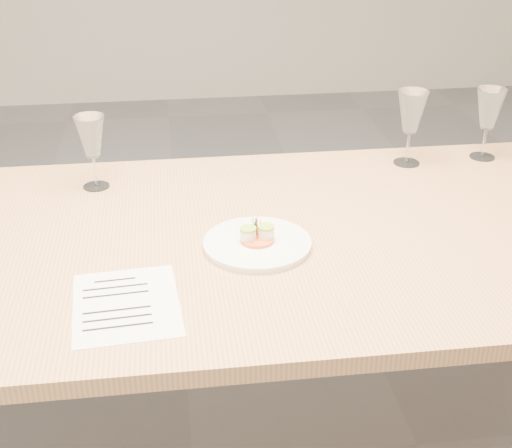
{
  "coord_description": "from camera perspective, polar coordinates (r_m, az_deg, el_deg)",
  "views": [
    {
      "loc": [
        -0.02,
        -1.5,
        1.56
      ],
      "look_at": [
        0.18,
        -0.05,
        0.8
      ],
      "focal_mm": 50.0,
      "sensor_mm": 36.0,
      "label": 1
    }
  ],
  "objects": [
    {
      "name": "wine_glass_3",
      "position": [
        2.11,
        12.33,
        8.64
      ],
      "size": [
        0.09,
        0.09,
        0.22
      ],
      "color": "white",
      "rests_on": "dining_table"
    },
    {
      "name": "dinner_plate",
      "position": [
        1.65,
        0.1,
        -1.51
      ],
      "size": [
        0.25,
        0.25,
        0.07
      ],
      "rotation": [
        0.0,
        0.0,
        -0.11
      ],
      "color": "white",
      "rests_on": "dining_table"
    },
    {
      "name": "wine_glass_2",
      "position": [
        1.96,
        -13.06,
        6.72
      ],
      "size": [
        0.08,
        0.08,
        0.2
      ],
      "color": "white",
      "rests_on": "dining_table"
    },
    {
      "name": "dining_table",
      "position": [
        1.74,
        -5.97,
        -3.03
      ],
      "size": [
        2.4,
        1.0,
        0.75
      ],
      "color": "tan",
      "rests_on": "ground"
    },
    {
      "name": "wine_glass_4",
      "position": [
        2.22,
        18.16,
        8.66
      ],
      "size": [
        0.09,
        0.09,
        0.21
      ],
      "color": "white",
      "rests_on": "dining_table"
    },
    {
      "name": "recipe_sheet",
      "position": [
        1.48,
        -10.37,
        -6.32
      ],
      "size": [
        0.23,
        0.29,
        0.0
      ],
      "rotation": [
        0.0,
        0.0,
        0.08
      ],
      "color": "white",
      "rests_on": "dining_table"
    }
  ]
}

